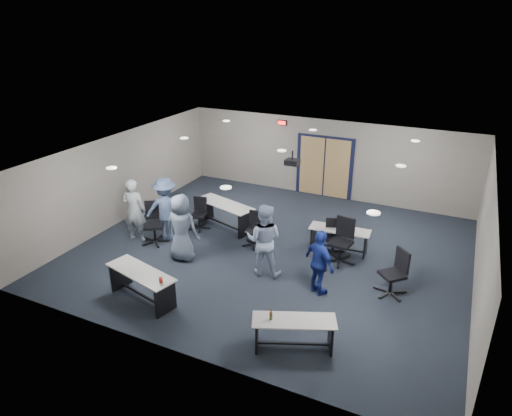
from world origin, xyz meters
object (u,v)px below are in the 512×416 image
at_px(table_front_left, 142,281).
at_px(chair_back_d, 341,242).
at_px(person_plaid, 182,228).
at_px(chair_back_a, 199,214).
at_px(table_back_left, 225,211).
at_px(person_back, 166,209).
at_px(chair_back_b, 254,230).
at_px(chair_loose_right, 392,273).
at_px(person_navy, 320,263).
at_px(chair_back_c, 333,237).
at_px(person_lightblue, 264,240).
at_px(table_back_right, 339,236).
at_px(chair_loose_left, 154,224).
at_px(person_gray, 134,210).
at_px(table_front_right, 293,329).

distance_m(table_front_left, chair_back_d, 5.00).
bearing_deg(person_plaid, chair_back_d, -162.86).
bearing_deg(chair_back_a, table_back_left, 16.07).
bearing_deg(person_back, chair_back_b, 166.85).
distance_m(chair_loose_right, person_back, 6.27).
relative_size(table_front_left, chair_loose_right, 1.70).
bearing_deg(chair_loose_right, person_navy, -111.76).
relative_size(chair_back_d, person_plaid, 0.66).
bearing_deg(chair_back_c, person_back, 172.43).
distance_m(table_back_left, chair_back_a, 0.77).
relative_size(chair_back_a, person_plaid, 0.53).
height_order(chair_back_b, person_lightblue, person_lightblue).
xyz_separation_m(chair_back_a, chair_loose_right, (5.79, -1.09, 0.07)).
distance_m(chair_back_a, chair_loose_right, 5.89).
distance_m(table_back_right, chair_back_a, 4.17).
distance_m(table_front_left, person_back, 3.07).
distance_m(table_back_left, chair_back_d, 3.72).
distance_m(chair_back_b, person_plaid, 2.03).
relative_size(chair_back_a, chair_loose_right, 0.86).
height_order(table_back_right, person_lightblue, person_lightblue).
relative_size(chair_loose_left, person_lightblue, 0.64).
xyz_separation_m(table_back_right, chair_loose_right, (1.64, -1.51, 0.11)).
distance_m(chair_back_b, person_back, 2.54).
distance_m(person_gray, person_lightblue, 4.00).
xyz_separation_m(chair_back_b, person_lightblue, (0.85, -1.21, 0.43)).
bearing_deg(person_back, person_gray, 4.18).
bearing_deg(chair_back_d, table_back_left, 179.24).
bearing_deg(table_front_left, chair_back_b, 85.72).
relative_size(table_back_right, chair_loose_left, 1.41).
relative_size(table_front_left, chair_back_b, 1.93).
bearing_deg(table_front_left, chair_back_a, 116.46).
height_order(chair_back_a, chair_back_d, chair_back_d).
bearing_deg(table_back_right, chair_back_d, -75.54).
height_order(chair_back_a, chair_loose_left, chair_loose_left).
bearing_deg(chair_loose_left, person_gray, 160.39).
bearing_deg(chair_loose_right, chair_back_a, -146.13).
relative_size(chair_back_b, person_lightblue, 0.53).
relative_size(chair_back_d, chair_loose_left, 1.01).
bearing_deg(table_front_right, person_navy, 71.49).
relative_size(person_lightblue, person_back, 1.00).
height_order(chair_loose_left, person_navy, person_navy).
xyz_separation_m(table_back_right, chair_back_d, (0.19, -0.57, 0.14)).
distance_m(table_front_left, chair_back_b, 3.59).
xyz_separation_m(chair_back_a, chair_back_d, (4.34, -0.15, 0.11)).
distance_m(person_lightblue, person_navy, 1.52).
distance_m(person_plaid, person_back, 1.32).
bearing_deg(person_back, table_back_left, -158.82).
height_order(chair_loose_left, chair_loose_right, chair_loose_left).
distance_m(chair_back_c, person_gray, 5.50).
relative_size(chair_back_a, person_back, 0.52).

